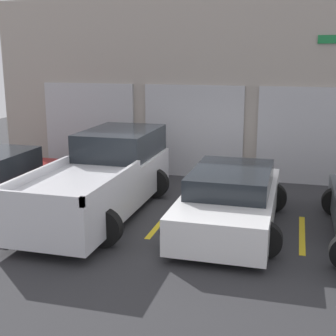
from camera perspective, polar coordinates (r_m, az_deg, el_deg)
name	(u,v)px	position (r m, az deg, el deg)	size (l,w,h in m)	color
ground_plane	(175,206)	(11.49, 0.81, -4.65)	(28.00, 28.00, 0.00)	#2D2D30
shophouse_building	(202,90)	(14.16, 4.21, 9.41)	(13.16, 0.68, 5.27)	#9E9389
pickup_truck	(104,177)	(11.00, -7.84, -1.12)	(2.38, 5.37, 1.77)	silver
sedan_white	(230,200)	(10.01, 7.62, -3.88)	(2.29, 4.34, 1.27)	white
parking_stripe_left	(41,209)	(11.63, -15.17, -4.89)	(0.12, 2.20, 0.01)	gold
parking_stripe_centre	(162,221)	(10.47, -0.73, -6.46)	(0.12, 2.20, 0.01)	gold
parking_stripe_right	(302,234)	(10.11, 16.03, -7.76)	(0.12, 2.20, 0.01)	gold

